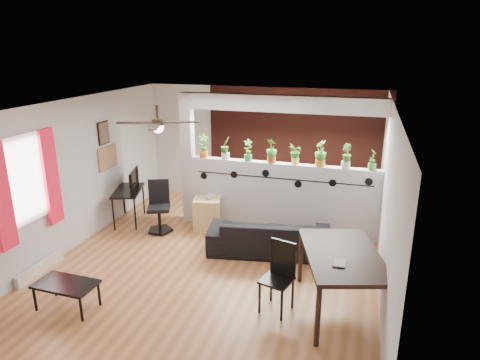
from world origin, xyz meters
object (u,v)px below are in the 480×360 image
object	(u,v)px
sofa	(269,236)
computer_desk	(128,193)
dining_table	(342,259)
folding_chair	(280,270)
potted_plant_5	(321,153)
potted_plant_6	(346,155)
potted_plant_4	(296,153)
ceiling_fan	(158,124)
potted_plant_3	(272,150)
coffee_table	(66,286)
potted_plant_1	(225,147)
cube_shelf	(207,214)
office_chair	(159,210)
potted_plant_2	(248,149)
cup	(209,197)
potted_plant_0	(203,145)
potted_plant_7	(373,158)

from	to	relation	value
sofa	computer_desk	size ratio (longest dim) A/B	1.90
dining_table	folding_chair	size ratio (longest dim) A/B	1.81
dining_table	potted_plant_5	bearing A→B (deg)	103.85
potted_plant_6	dining_table	size ratio (longest dim) A/B	0.25
potted_plant_4	ceiling_fan	bearing A→B (deg)	-135.41
potted_plant_3	coffee_table	bearing A→B (deg)	-121.62
potted_plant_3	potted_plant_1	bearing A→B (deg)	180.00
folding_chair	cube_shelf	bearing A→B (deg)	130.26
potted_plant_5	computer_desk	distance (m)	3.88
folding_chair	sofa	bearing A→B (deg)	107.32
ceiling_fan	office_chair	distance (m)	2.28
potted_plant_2	sofa	xyz separation A→B (m)	(0.65, -0.96, -1.28)
potted_plant_2	potted_plant_6	bearing A→B (deg)	-0.00
potted_plant_1	potted_plant_6	distance (m)	2.26
cup	coffee_table	world-z (taller)	cup
potted_plant_6	dining_table	xyz separation A→B (m)	(0.13, -2.37, -0.82)
potted_plant_1	office_chair	world-z (taller)	potted_plant_1
cup	dining_table	xyz separation A→B (m)	(2.61, -2.03, 0.09)
potted_plant_5	dining_table	xyz separation A→B (m)	(0.58, -2.37, -0.84)
potted_plant_5	computer_desk	world-z (taller)	potted_plant_5
potted_plant_1	potted_plant_2	size ratio (longest dim) A/B	1.05
potted_plant_6	folding_chair	xyz separation A→B (m)	(-0.66, -2.55, -1.01)
ceiling_fan	potted_plant_1	xyz separation A→B (m)	(0.47, 1.80, -0.73)
potted_plant_3	office_chair	bearing A→B (deg)	-161.13
computer_desk	office_chair	size ratio (longest dim) A/B	1.07
potted_plant_2	potted_plant_4	xyz separation A→B (m)	(0.90, -0.00, -0.01)
ceiling_fan	potted_plant_5	bearing A→B (deg)	38.33
potted_plant_2	coffee_table	bearing A→B (deg)	-115.73
potted_plant_2	potted_plant_6	world-z (taller)	potted_plant_6
potted_plant_0	sofa	bearing A→B (deg)	-31.67
potted_plant_6	potted_plant_2	bearing A→B (deg)	180.00
potted_plant_3	cube_shelf	distance (m)	1.77
cube_shelf	folding_chair	distance (m)	2.91
computer_desk	cup	bearing A→B (deg)	3.67
office_chair	potted_plant_5	bearing A→B (deg)	13.30
potted_plant_4	folding_chair	distance (m)	2.74
potted_plant_1	cup	world-z (taller)	potted_plant_1
potted_plant_5	cube_shelf	world-z (taller)	potted_plant_5
potted_plant_3	ceiling_fan	bearing A→B (deg)	-127.36
potted_plant_5	folding_chair	world-z (taller)	potted_plant_5
potted_plant_0	potted_plant_7	world-z (taller)	potted_plant_0
potted_plant_1	ceiling_fan	bearing A→B (deg)	-104.68
cup	computer_desk	xyz separation A→B (m)	(-1.70, -0.11, -0.05)
potted_plant_0	potted_plant_1	size ratio (longest dim) A/B	1.07
potted_plant_4	potted_plant_6	size ratio (longest dim) A/B	0.89
potted_plant_3	potted_plant_6	world-z (taller)	potted_plant_3
potted_plant_2	folding_chair	size ratio (longest dim) A/B	0.43
ceiling_fan	sofa	size ratio (longest dim) A/B	0.60
potted_plant_2	coffee_table	xyz separation A→B (m)	(-1.63, -3.38, -1.23)
folding_chair	potted_plant_6	bearing A→B (deg)	75.50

